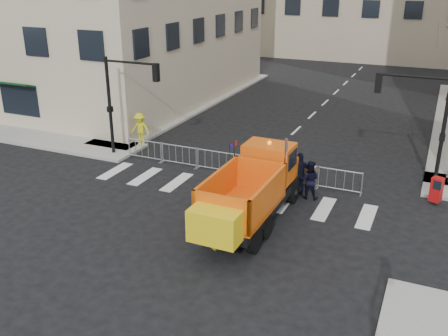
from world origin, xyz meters
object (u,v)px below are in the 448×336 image
at_px(worker, 140,129).
at_px(newspaper_box, 436,189).
at_px(plow_truck, 252,189).
at_px(cop_b, 309,180).
at_px(cop_c, 300,174).
at_px(cop_a, 272,170).

relative_size(worker, newspaper_box, 1.70).
xyz_separation_m(plow_truck, cop_b, (1.49, 3.23, -0.60)).
relative_size(cop_c, worker, 1.10).
bearing_deg(plow_truck, cop_b, -24.05).
xyz_separation_m(plow_truck, newspaper_box, (6.70, 4.86, -0.79)).
xyz_separation_m(cop_c, newspaper_box, (5.69, 1.52, -0.33)).
relative_size(plow_truck, cop_a, 5.42).
relative_size(plow_truck, cop_b, 4.88).
bearing_deg(worker, cop_c, -17.75).
bearing_deg(plow_truck, cop_a, 8.12).
bearing_deg(worker, cop_b, -17.67).
height_order(plow_truck, cop_a, plow_truck).
xyz_separation_m(cop_b, newspaper_box, (5.21, 1.64, -0.19)).
distance_m(cop_a, cop_b, 2.12).
relative_size(cop_a, newspaper_box, 1.46).
relative_size(cop_a, cop_c, 0.78).
height_order(cop_b, newspaper_box, cop_b).
distance_m(plow_truck, newspaper_box, 8.32).
bearing_deg(cop_b, cop_a, -26.39).
xyz_separation_m(cop_a, cop_c, (1.52, -0.58, 0.23)).
distance_m(cop_c, worker, 10.63).
height_order(cop_b, worker, worker).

